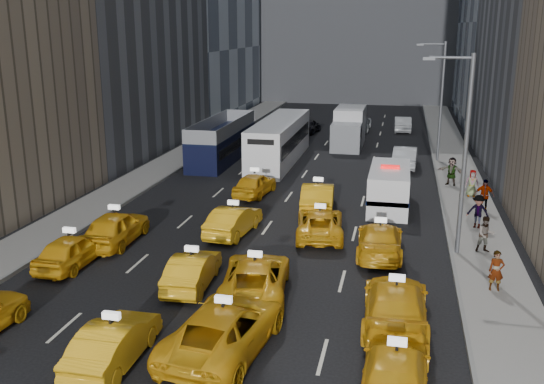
{
  "coord_description": "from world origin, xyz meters",
  "views": [
    {
      "loc": [
        6.56,
        -15.01,
        10.09
      ],
      "look_at": [
        0.31,
        13.74,
        2.0
      ],
      "focal_mm": 40.0,
      "sensor_mm": 36.0,
      "label": 1
    }
  ],
  "objects_px": {
    "nypd_van": "(389,189)",
    "city_bus": "(279,141)",
    "double_decker": "(222,140)",
    "pedestrian_0": "(496,271)",
    "box_truck": "(349,128)"
  },
  "relations": [
    {
      "from": "double_decker",
      "to": "city_bus",
      "type": "distance_m",
      "value": 4.45
    },
    {
      "from": "nypd_van",
      "to": "box_truck",
      "type": "distance_m",
      "value": 18.4
    },
    {
      "from": "nypd_van",
      "to": "pedestrian_0",
      "type": "height_order",
      "value": "nypd_van"
    },
    {
      "from": "nypd_van",
      "to": "pedestrian_0",
      "type": "distance_m",
      "value": 11.8
    },
    {
      "from": "city_bus",
      "to": "pedestrian_0",
      "type": "bearing_deg",
      "value": -60.62
    },
    {
      "from": "box_truck",
      "to": "pedestrian_0",
      "type": "relative_size",
      "value": 4.54
    },
    {
      "from": "box_truck",
      "to": "double_decker",
      "type": "bearing_deg",
      "value": -146.26
    },
    {
      "from": "nypd_van",
      "to": "double_decker",
      "type": "relative_size",
      "value": 0.53
    },
    {
      "from": "double_decker",
      "to": "pedestrian_0",
      "type": "relative_size",
      "value": 6.83
    },
    {
      "from": "city_bus",
      "to": "box_truck",
      "type": "distance_m",
      "value": 8.65
    },
    {
      "from": "double_decker",
      "to": "city_bus",
      "type": "height_order",
      "value": "city_bus"
    },
    {
      "from": "nypd_van",
      "to": "pedestrian_0",
      "type": "bearing_deg",
      "value": -71.38
    },
    {
      "from": "double_decker",
      "to": "city_bus",
      "type": "relative_size",
      "value": 0.87
    },
    {
      "from": "nypd_van",
      "to": "city_bus",
      "type": "relative_size",
      "value": 0.47
    },
    {
      "from": "double_decker",
      "to": "city_bus",
      "type": "xyz_separation_m",
      "value": [
        4.43,
        0.39,
        0.04
      ]
    }
  ]
}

